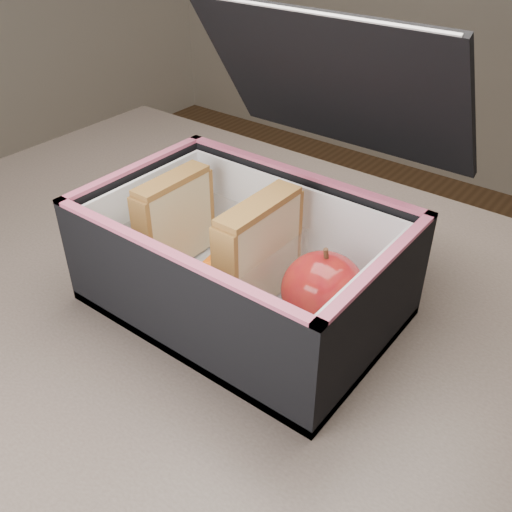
% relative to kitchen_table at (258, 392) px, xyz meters
% --- Properties ---
extents(kitchen_table, '(1.20, 0.80, 0.75)m').
position_rel_kitchen_table_xyz_m(kitchen_table, '(0.00, 0.00, 0.00)').
color(kitchen_table, brown).
rests_on(kitchen_table, ground).
extents(lunch_bag, '(0.32, 0.32, 0.29)m').
position_rel_kitchen_table_xyz_m(lunch_bag, '(-0.04, 0.03, 0.16)').
color(lunch_bag, black).
rests_on(lunch_bag, kitchen_table).
extents(plastic_tub, '(0.16, 0.12, 0.07)m').
position_rel_kitchen_table_xyz_m(plastic_tub, '(-0.08, 0.03, 0.14)').
color(plastic_tub, white).
rests_on(plastic_tub, lunch_bag).
extents(sandwich_left, '(0.03, 0.10, 0.11)m').
position_rel_kitchen_table_xyz_m(sandwich_left, '(-0.14, 0.03, 0.16)').
color(sandwich_left, tan).
rests_on(sandwich_left, plastic_tub).
extents(sandwich_right, '(0.03, 0.11, 0.12)m').
position_rel_kitchen_table_xyz_m(sandwich_right, '(-0.02, 0.03, 0.17)').
color(sandwich_right, tan).
rests_on(sandwich_right, plastic_tub).
extents(carrot_sticks, '(0.05, 0.12, 0.03)m').
position_rel_kitchen_table_xyz_m(carrot_sticks, '(-0.08, 0.02, 0.13)').
color(carrot_sticks, '#FF4B02').
rests_on(carrot_sticks, plastic_tub).
extents(paper_napkin, '(0.08, 0.08, 0.01)m').
position_rel_kitchen_table_xyz_m(paper_napkin, '(0.06, 0.03, 0.11)').
color(paper_napkin, white).
rests_on(paper_napkin, lunch_bag).
extents(red_apple, '(0.09, 0.09, 0.09)m').
position_rel_kitchen_table_xyz_m(red_apple, '(0.05, 0.03, 0.15)').
color(red_apple, maroon).
rests_on(red_apple, paper_napkin).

